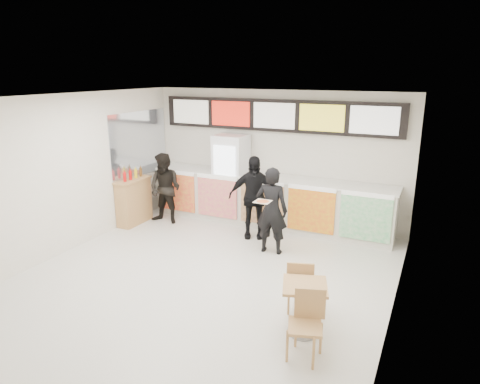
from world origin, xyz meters
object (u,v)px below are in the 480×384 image
Objects in this scene: customer_main at (272,211)px; condiment_ledge at (134,201)px; drinks_fridge at (231,178)px; cafe_table at (304,300)px; customer_left at (165,189)px; customer_mid at (253,197)px; service_counter at (268,201)px.

condiment_ledge is (-3.44, 0.18, -0.31)m from customer_main.
drinks_fridge is 4.73m from cafe_table.
customer_left is at bearing -145.46° from drinks_fridge.
drinks_fridge is at bearing 116.23° from customer_mid.
customer_main reaches higher than condiment_ledge.
service_counter is 4.47× the size of condiment_ledge.
customer_left is at bearing -16.32° from customer_main.
customer_mid is at bearing 8.15° from condiment_ledge.
customer_mid is (-0.64, 0.58, 0.03)m from customer_main.
cafe_table is at bearing -35.08° from customer_left.
customer_main reaches higher than cafe_table.
customer_left is at bearing -158.91° from service_counter.
drinks_fridge reaches higher than customer_mid.
condiment_ledge is at bearing 134.42° from cafe_table.
customer_main is 1.12× the size of cafe_table.
drinks_fridge is at bearing 110.14° from cafe_table.
drinks_fridge reaches higher than service_counter.
customer_mid is at bearing -91.49° from service_counter.
service_counter reaches higher than cafe_table.
cafe_table is (2.01, -2.88, -0.38)m from customer_mid.
cafe_table is (1.37, -2.30, -0.35)m from customer_main.
service_counter is 3.29× the size of customer_main.
customer_left reaches higher than condiment_ledge.
customer_mid reaches higher than customer_main.
service_counter is 2.35m from customer_left.
service_counter is 1.52m from customer_main.
drinks_fridge is at bearing -47.41° from customer_main.
condiment_ledge is at bearing -147.46° from drinks_fridge.
cafe_table is (1.99, -3.67, -0.08)m from service_counter.
customer_mid reaches higher than customer_left.
customer_main is 1.36× the size of condiment_ledge.
customer_mid is at bearing -41.24° from drinks_fridge.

